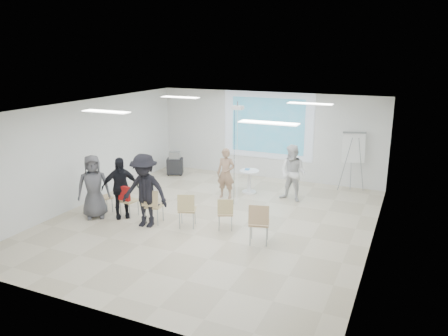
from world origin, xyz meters
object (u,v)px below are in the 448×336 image
at_px(player_right, 293,170).
at_px(chair_left_inner, 152,204).
at_px(laptop, 154,204).
at_px(audience_mid, 144,186).
at_px(chair_left_mid, 127,199).
at_px(chair_center, 187,208).
at_px(chair_right_inner, 225,211).
at_px(chair_right_far, 259,221).
at_px(pedestal_table, 249,180).
at_px(flipchart_easel, 354,148).
at_px(av_cart, 175,164).
at_px(audience_outer, 93,183).
at_px(audience_left, 120,183).
at_px(chair_far_left, 101,196).
at_px(player_left, 226,170).

height_order(player_right, chair_left_inner, player_right).
relative_size(laptop, audience_mid, 0.16).
distance_m(chair_left_mid, chair_left_inner, 0.91).
height_order(chair_center, laptop, chair_center).
relative_size(chair_right_inner, chair_right_far, 0.84).
bearing_deg(pedestal_table, chair_left_mid, -124.71).
distance_m(chair_left_inner, chair_center, 0.94).
relative_size(player_right, flipchart_easel, 0.98).
bearing_deg(chair_center, av_cart, 103.11).
height_order(chair_left_mid, chair_center, chair_center).
xyz_separation_m(chair_right_inner, av_cart, (-3.72, 3.89, -0.11)).
bearing_deg(pedestal_table, audience_outer, -129.87).
distance_m(pedestal_table, chair_center, 3.30).
distance_m(chair_left_inner, chair_right_inner, 1.92).
bearing_deg(laptop, av_cart, -75.42).
xyz_separation_m(pedestal_table, chair_left_inner, (-1.37, -3.41, 0.14)).
distance_m(chair_right_far, audience_left, 3.97).
bearing_deg(av_cart, chair_center, -78.99).
height_order(pedestal_table, laptop, pedestal_table).
distance_m(player_right, av_cart, 4.79).
height_order(chair_far_left, flipchart_easel, flipchart_easel).
relative_size(chair_left_inner, audience_left, 0.49).
xyz_separation_m(player_right, chair_right_far, (0.12, -3.28, -0.35)).
bearing_deg(player_left, chair_right_far, -57.09).
relative_size(chair_far_left, chair_center, 0.93).
bearing_deg(audience_mid, chair_far_left, 164.61).
xyz_separation_m(audience_left, audience_mid, (0.95, -0.24, 0.12)).
bearing_deg(player_left, laptop, -112.92).
bearing_deg(audience_outer, chair_right_far, -37.40).
bearing_deg(chair_right_far, chair_left_mid, 162.11).
bearing_deg(av_cart, audience_left, -101.83).
height_order(chair_left_mid, audience_outer, audience_outer).
bearing_deg(av_cart, chair_far_left, -111.17).
bearing_deg(player_right, audience_left, -128.99).
bearing_deg(flipchart_easel, audience_outer, -157.00).
relative_size(player_right, audience_mid, 0.88).
bearing_deg(flipchart_easel, pedestal_table, -170.24).
bearing_deg(audience_mid, chair_center, 11.86).
height_order(chair_far_left, chair_left_inner, chair_left_inner).
height_order(player_left, audience_mid, audience_mid).
xyz_separation_m(chair_right_far, flipchart_easel, (1.34, 4.98, 0.82)).
distance_m(chair_left_mid, av_cart, 4.27).
bearing_deg(player_right, chair_left_mid, -128.70).
bearing_deg(chair_right_far, chair_left_inner, 164.01).
distance_m(pedestal_table, chair_far_left, 4.53).
bearing_deg(chair_left_inner, chair_right_far, -9.91).
xyz_separation_m(player_right, chair_center, (-1.86, -3.10, -0.40)).
bearing_deg(player_right, chair_left_inner, -119.50).
bearing_deg(chair_right_inner, audience_mid, 173.67).
bearing_deg(audience_outer, chair_left_mid, -14.10).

